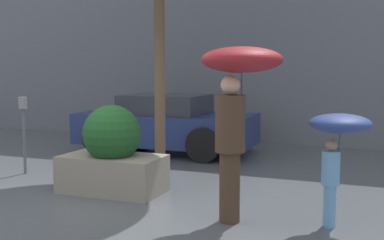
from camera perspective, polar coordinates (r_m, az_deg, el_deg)
The scene contains 7 objects.
ground_plane at distance 6.56m, azimuth -14.06°, elevation -10.19°, with size 40.00×40.00×0.00m, color #51565B.
building_facade at distance 12.24m, azimuth 3.91°, elevation 11.63°, with size 18.00×0.30×6.00m.
planter_box at distance 7.19m, azimuth -9.43°, elevation -4.08°, with size 1.49×0.86×1.30m.
person_adult at distance 5.67m, azimuth 5.45°, elevation 3.78°, with size 0.96×0.96×2.08m.
person_child at distance 5.70m, azimuth 16.92°, elevation -1.78°, with size 0.70×0.70×1.32m.
parked_car_near at distance 10.54m, azimuth -3.12°, elevation -0.55°, with size 3.82×1.93×1.26m.
parking_meter at distance 8.78m, azimuth -19.35°, elevation 0.10°, with size 0.14×0.14×1.34m.
Camera 1 is at (3.70, -5.10, 1.82)m, focal length 45.00 mm.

